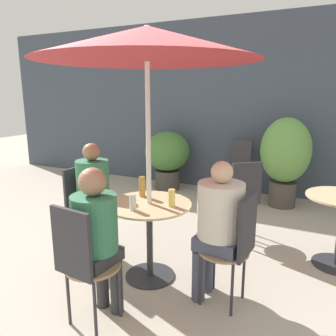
# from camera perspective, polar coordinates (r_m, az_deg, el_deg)

# --- Properties ---
(ground_plane) EXTENTS (20.00, 20.00, 0.00)m
(ground_plane) POSITION_cam_1_polar(r_m,az_deg,el_deg) (3.31, -8.08, -18.86)
(ground_plane) COLOR #B2A899
(storefront_wall) EXTENTS (10.00, 0.06, 3.00)m
(storefront_wall) POSITION_cam_1_polar(r_m,az_deg,el_deg) (5.96, 10.26, 10.46)
(storefront_wall) COLOR #3D4756
(storefront_wall) RESTS_ON ground_plane
(cafe_table_near) EXTENTS (0.78, 0.78, 0.75)m
(cafe_table_near) POSITION_cam_1_polar(r_m,az_deg,el_deg) (3.11, -3.25, -9.58)
(cafe_table_near) COLOR #2D2D33
(cafe_table_near) RESTS_ON ground_plane
(bistro_chair_0) EXTENTS (0.43, 0.42, 0.98)m
(bistro_chair_0) POSITION_cam_1_polar(r_m,az_deg,el_deg) (3.62, -14.36, -6.10)
(bistro_chair_0) COLOR #997F56
(bistro_chair_0) RESTS_ON ground_plane
(bistro_chair_1) EXTENTS (0.42, 0.43, 0.98)m
(bistro_chair_1) POSITION_cam_1_polar(r_m,az_deg,el_deg) (2.51, -14.74, -14.85)
(bistro_chair_1) COLOR #997F56
(bistro_chair_1) RESTS_ON ground_plane
(bistro_chair_2) EXTENTS (0.43, 0.42, 0.98)m
(bistro_chair_2) POSITION_cam_1_polar(r_m,az_deg,el_deg) (2.74, 11.75, -12.31)
(bistro_chair_2) COLOR #997F56
(bistro_chair_2) RESTS_ON ground_plane
(bistro_chair_3) EXTENTS (0.48, 0.48, 0.98)m
(bistro_chair_3) POSITION_cam_1_polar(r_m,az_deg,el_deg) (3.95, 12.87, -4.40)
(bistro_chair_3) COLOR #997F56
(bistro_chair_3) RESTS_ON ground_plane
(bistro_chair_4) EXTENTS (0.43, 0.45, 0.98)m
(bistro_chair_4) POSITION_cam_1_polar(r_m,az_deg,el_deg) (5.58, 12.21, 0.70)
(bistro_chair_4) COLOR #997F56
(bistro_chair_4) RESTS_ON ground_plane
(seated_person_0) EXTENTS (0.35, 0.33, 1.25)m
(seated_person_0) POSITION_cam_1_polar(r_m,az_deg,el_deg) (3.46, -12.70, -4.04)
(seated_person_0) COLOR #42475B
(seated_person_0) RESTS_ON ground_plane
(seated_person_1) EXTENTS (0.34, 0.36, 1.22)m
(seated_person_1) POSITION_cam_1_polar(r_m,az_deg,el_deg) (2.55, -12.34, -10.64)
(seated_person_1) COLOR #2D2D33
(seated_person_1) RESTS_ON ground_plane
(seated_person_2) EXTENTS (0.40, 0.38, 1.22)m
(seated_person_2) POSITION_cam_1_polar(r_m,az_deg,el_deg) (2.73, 8.72, -8.99)
(seated_person_2) COLOR #42475B
(seated_person_2) RESTS_ON ground_plane
(beer_glass_0) EXTENTS (0.06, 0.06, 0.14)m
(beer_glass_0) POSITION_cam_1_polar(r_m,az_deg,el_deg) (2.85, -6.19, -5.94)
(beer_glass_0) COLOR silver
(beer_glass_0) RESTS_ON cafe_table_near
(beer_glass_1) EXTENTS (0.06, 0.06, 0.16)m
(beer_glass_1) POSITION_cam_1_polar(r_m,az_deg,el_deg) (2.93, 0.65, -5.23)
(beer_glass_1) COLOR #DBC65B
(beer_glass_1) RESTS_ON cafe_table_near
(beer_glass_2) EXTENTS (0.06, 0.06, 0.20)m
(beer_glass_2) POSITION_cam_1_polar(r_m,az_deg,el_deg) (3.21, -4.53, -3.23)
(beer_glass_2) COLOR #B28433
(beer_glass_2) RESTS_ON cafe_table_near
(potted_plant_0) EXTENTS (0.81, 0.81, 1.06)m
(potted_plant_0) POSITION_cam_1_polar(r_m,az_deg,el_deg) (5.95, -0.13, 2.31)
(potted_plant_0) COLOR #47423D
(potted_plant_0) RESTS_ON ground_plane
(potted_plant_1) EXTENTS (0.75, 0.75, 1.39)m
(potted_plant_1) POSITION_cam_1_polar(r_m,az_deg,el_deg) (5.30, 19.75, 2.18)
(potted_plant_1) COLOR #47423D
(potted_plant_1) RESTS_ON ground_plane
(umbrella) EXTENTS (1.90, 1.90, 2.27)m
(umbrella) POSITION_cam_1_polar(r_m,az_deg,el_deg) (2.90, -3.67, 20.73)
(umbrella) COLOR silver
(umbrella) RESTS_ON ground_plane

